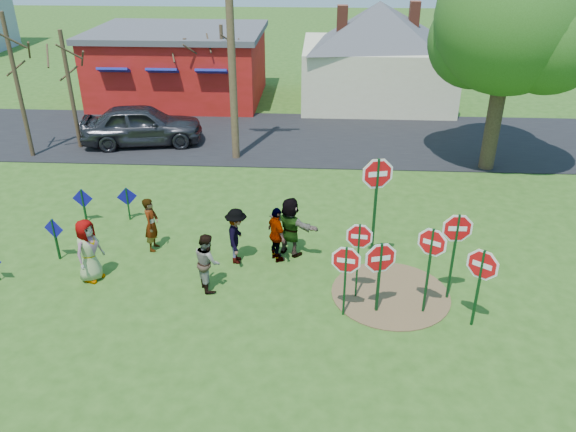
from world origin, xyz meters
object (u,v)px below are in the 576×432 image
object	(u,v)px
stop_sign_a	(346,266)
stop_sign_b	(377,186)
suv	(142,125)
leafy_tree	(514,28)
stop_sign_d	(456,236)
person_a	(88,250)
person_b	(152,224)
stop_sign_c	(431,252)
utility_pole	(231,30)

from	to	relation	value
stop_sign_a	stop_sign_b	xyz separation A→B (m)	(0.86, 2.32, 1.14)
suv	leafy_tree	world-z (taller)	leafy_tree
stop_sign_d	leafy_tree	bearing A→B (deg)	68.31
person_a	leafy_tree	bearing A→B (deg)	-35.55
person_a	person_b	distance (m)	2.16
stop_sign_d	person_a	distance (m)	9.87
stop_sign_c	stop_sign_d	distance (m)	0.99
stop_sign_d	stop_sign_b	bearing A→B (deg)	142.12
utility_pole	leafy_tree	world-z (taller)	utility_pole
stop_sign_b	stop_sign_d	xyz separation A→B (m)	(1.93, -1.45, -0.68)
stop_sign_d	suv	bearing A→B (deg)	134.44
stop_sign_d	person_b	world-z (taller)	stop_sign_d
person_a	utility_pole	xyz separation A→B (m)	(2.74, 9.50, 4.37)
utility_pole	person_b	bearing A→B (deg)	-100.68
stop_sign_c	person_a	world-z (taller)	stop_sign_c
stop_sign_a	stop_sign_d	size ratio (longest dim) A/B	0.80
person_b	stop_sign_c	bearing A→B (deg)	-106.76
stop_sign_b	leafy_tree	distance (m)	10.02
stop_sign_d	person_a	xyz separation A→B (m)	(-9.82, 0.37, -0.98)
stop_sign_a	suv	bearing A→B (deg)	135.35
stop_sign_b	person_a	bearing A→B (deg)	174.10
stop_sign_d	person_b	bearing A→B (deg)	165.09
stop_sign_c	utility_pole	world-z (taller)	utility_pole
suv	utility_pole	xyz separation A→B (m)	(4.44, -1.45, 4.36)
suv	utility_pole	world-z (taller)	utility_pole
stop_sign_a	stop_sign_d	bearing A→B (deg)	27.14
stop_sign_d	utility_pole	xyz separation A→B (m)	(-7.08, 9.87, 3.39)
person_b	suv	size ratio (longest dim) A/B	0.32
stop_sign_a	leafy_tree	world-z (taller)	leafy_tree
leafy_tree	stop_sign_d	bearing A→B (deg)	-110.64
stop_sign_b	leafy_tree	size ratio (longest dim) A/B	0.41
person_a	leafy_tree	distance (m)	16.71
stop_sign_b	stop_sign_c	bearing A→B (deg)	-73.98
stop_sign_b	stop_sign_a	bearing A→B (deg)	-124.11
person_b	person_a	bearing A→B (deg)	146.47
stop_sign_d	person_b	distance (m)	8.86
person_a	utility_pole	world-z (taller)	utility_pole
stop_sign_b	utility_pole	bearing A→B (deg)	107.72
person_a	person_b	bearing A→B (deg)	-15.68
stop_sign_d	utility_pole	bearing A→B (deg)	124.61
stop_sign_d	suv	size ratio (longest dim) A/B	0.50
stop_sign_b	person_b	world-z (taller)	stop_sign_b
stop_sign_a	person_b	bearing A→B (deg)	162.36
stop_sign_c	leafy_tree	distance (m)	11.47
stop_sign_d	person_a	bearing A→B (deg)	176.81
suv	stop_sign_b	bearing A→B (deg)	-146.12
leafy_tree	utility_pole	bearing A→B (deg)	177.00
stop_sign_c	utility_pole	size ratio (longest dim) A/B	0.26
stop_sign_c	suv	bearing A→B (deg)	161.45
stop_sign_c	leafy_tree	bearing A→B (deg)	96.42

